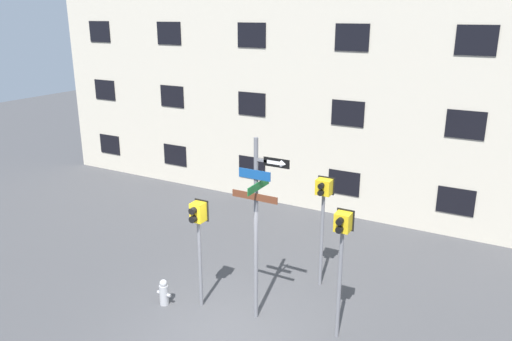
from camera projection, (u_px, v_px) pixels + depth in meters
ground_plane at (223, 333)px, 10.42m from camera, size 60.00×60.00×0.00m
building_facade at (355, 37)px, 15.06m from camera, size 24.00×0.63×11.42m
street_sign_pole at (258, 216)px, 10.25m from camera, size 1.26×0.87×4.06m
pedestrian_signal_left at (198, 226)px, 10.83m from camera, size 0.34×0.40×2.54m
pedestrian_signal_right at (342, 242)px, 9.69m from camera, size 0.36×0.40×2.78m
pedestrian_signal_across at (323, 202)px, 11.66m from camera, size 0.41×0.40×2.76m
fire_hydrant at (164, 292)px, 11.39m from camera, size 0.37×0.21×0.63m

